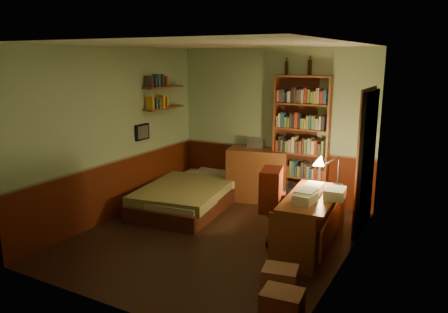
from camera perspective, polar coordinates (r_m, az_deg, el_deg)
The scene contains 24 objects.
floor at distance 6.18m, azimuth -1.14°, elevation -10.55°, with size 3.50×4.00×0.02m, color black.
ceiling at distance 5.67m, azimuth -1.26°, elevation 14.54°, with size 3.50×4.00×0.02m, color silver.
wall_back at distance 7.56m, azimuth 6.48°, elevation 4.08°, with size 3.50×0.02×2.60m, color #8FAC85.
wall_left at distance 6.82m, azimuth -14.11°, elevation 2.82°, with size 0.02×4.00×2.60m, color #8FAC85.
wall_right at distance 5.15m, azimuth 16.00°, elevation -0.48°, with size 0.02×4.00×2.60m, color #8FAC85.
wall_front at distance 4.22m, azimuth -15.05°, elevation -3.34°, with size 3.50×0.02×2.60m, color #8FAC85.
doorway at distance 6.47m, azimuth 18.14°, elevation -0.69°, with size 0.06×0.90×2.00m, color black.
door_trim at distance 6.47m, azimuth 17.84°, elevation -0.66°, with size 0.02×0.98×2.08m, color #3B1A0F.
bed at distance 7.34m, azimuth -4.22°, elevation -3.90°, with size 1.20×2.24×0.66m, color olive.
dresser at distance 7.58m, azimuth 4.48°, elevation -2.38°, with size 1.03×0.51×0.91m, color brown.
mini_stereo at distance 7.62m, azimuth 4.19°, elevation 1.77°, with size 0.27×0.20×0.14m, color #B2B2B7.
bookshelf at distance 7.26m, azimuth 10.02°, elevation 1.84°, with size 0.93×0.29×2.16m, color brown.
bottle_left at distance 7.35m, azimuth 8.18°, elevation 11.36°, with size 0.06×0.06×0.21m, color black.
bottle_right at distance 7.22m, azimuth 11.14°, elevation 11.34°, with size 0.06×0.06×0.24m, color black.
desk at distance 5.74m, azimuth 11.16°, elevation -8.57°, with size 0.57×1.38×0.74m, color brown.
paper_stack at distance 5.55m, azimuth 14.28°, elevation -4.71°, with size 0.24×0.32×0.13m, color silver.
desk_lamp at distance 6.07m, azimuth 14.74°, elevation -1.36°, with size 0.15×0.15×0.51m, color black.
office_chair at distance 5.81m, azimuth 8.08°, elevation -6.59°, with size 0.52×0.46×1.04m, color #295530.
red_jacket at distance 5.49m, azimuth 4.94°, elevation 0.96°, with size 0.25×0.46×0.55m, color maroon.
wall_shelf_lower at distance 7.54m, azimuth -7.85°, elevation 6.32°, with size 0.20×0.90×0.03m, color brown.
wall_shelf_upper at distance 7.51m, azimuth -7.94°, elevation 8.97°, with size 0.20×0.90×0.03m, color brown.
framed_picture at distance 7.25m, azimuth -10.64°, elevation 3.16°, with size 0.04×0.32×0.26m, color black.
cardboard_box_a at distance 4.41m, azimuth 7.61°, elevation -18.68°, with size 0.38×0.31×0.29m, color #92604A.
cardboard_box_b at distance 4.88m, azimuth 7.34°, elevation -15.57°, with size 0.36×0.30×0.26m, color #92604A.
Camera 1 is at (2.85, -4.90, 2.44)m, focal length 35.00 mm.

